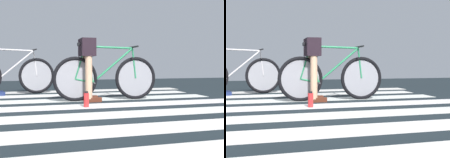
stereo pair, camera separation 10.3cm
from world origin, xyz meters
TOP-DOWN VIEW (x-y plane):
  - ground at (0.00, 0.00)m, footprint 18.00×14.00m
  - crosswalk_markings at (-0.00, 0.07)m, footprint 5.48×5.76m
  - bicycle_1_of_2 at (0.59, 1.02)m, footprint 1.74×0.52m
  - cyclist_1_of_2 at (0.28, 1.02)m, footprint 0.31×0.41m
  - bicycle_2_of_2 at (-0.98, 2.36)m, footprint 1.71×0.56m
  - water_bottle at (0.14, 0.37)m, footprint 0.07×0.07m

SIDE VIEW (x-z plane):
  - ground at x=0.00m, z-range 0.00..0.02m
  - crosswalk_markings at x=0.00m, z-range 0.02..0.02m
  - water_bottle at x=0.14m, z-range 0.01..0.24m
  - bicycle_1_of_2 at x=0.59m, z-range -0.06..0.87m
  - bicycle_2_of_2 at x=-0.98m, z-range -0.06..0.87m
  - cyclist_1_of_2 at x=0.28m, z-range 0.17..1.17m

